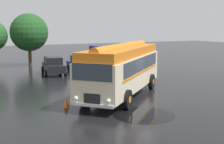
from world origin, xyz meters
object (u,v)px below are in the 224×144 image
car_near_left (53,66)px  car_mid_left (82,64)px  vintage_bus (123,68)px  box_van (110,58)px  traffic_cone (66,103)px

car_near_left → car_mid_left: (2.89, -0.03, 0.00)m
vintage_bus → car_mid_left: (1.60, 11.14, -1.05)m
vintage_bus → car_near_left: size_ratio=2.06×
vintage_bus → car_near_left: vintage_bus is taller
vintage_bus → box_van: (4.70, 10.94, -0.53)m
traffic_cone → car_mid_left: bearing=64.3°
vintage_bus → car_mid_left: size_ratio=2.14×
car_near_left → car_mid_left: 2.89m
box_van → car_mid_left: bearing=176.4°
car_mid_left → box_van: size_ratio=0.71×
vintage_bus → car_near_left: (-1.29, 11.17, -1.05)m
car_near_left → traffic_cone: (-3.01, -12.31, -0.57)m
vintage_bus → box_van: vintage_bus is taller
car_near_left → box_van: size_ratio=0.74×
box_van → traffic_cone: bearing=-126.7°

